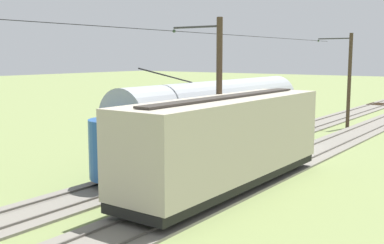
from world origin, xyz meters
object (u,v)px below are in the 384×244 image
Objects in this scene: catenary_pole_mid_near at (218,95)px; catenary_pole_foreground at (348,79)px; vintage_streetcar at (216,117)px; boxcar_adjacent at (228,140)px.

catenary_pole_foreground is at bearing -90.00° from catenary_pole_mid_near.
catenary_pole_mid_near reaches higher than vintage_streetcar.
catenary_pole_foreground reaches higher than vintage_streetcar.
vintage_streetcar is 2.44× the size of catenary_pole_mid_near.
boxcar_adjacent is 2.78m from catenary_pole_mid_near.
vintage_streetcar is 4.86m from catenary_pole_mid_near.
boxcar_adjacent is 1.63× the size of catenary_pole_foreground.
catenary_pole_foreground reaches higher than boxcar_adjacent.
catenary_pole_foreground and catenary_pole_mid_near have the same top height.
vintage_streetcar is 1.50× the size of boxcar_adjacent.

